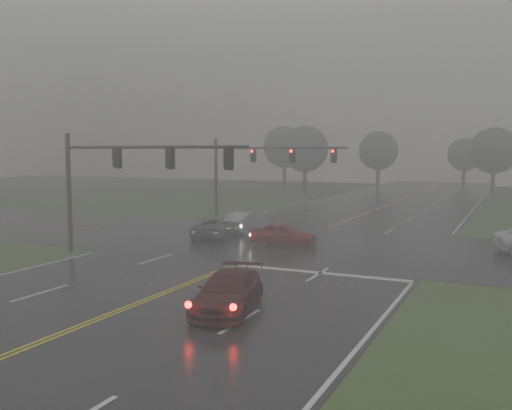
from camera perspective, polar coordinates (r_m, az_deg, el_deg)
The scene contains 14 objects.
main_road at distance 33.77m, azimuth 2.23°, elevation -4.34°, with size 18.00×160.00×0.02m, color black.
cross_street at distance 35.60m, azimuth 3.48°, elevation -3.84°, with size 120.00×14.00×0.02m, color black.
stop_bar at distance 27.07m, azimuth 6.46°, elevation -6.82°, with size 8.50×0.50×0.01m, color silver.
sedan_maroon at distance 20.79m, azimuth -2.78°, elevation -10.56°, with size 1.92×4.73×1.37m, color #3C0B0D.
sedan_red at distance 34.67m, azimuth 2.80°, elevation -4.09°, with size 1.62×4.02×1.37m, color maroon.
sedan_silver at distance 40.24m, azimuth -0.94°, elevation -2.76°, with size 1.56×4.48×1.47m, color gray.
car_grey at distance 37.98m, azimuth -3.92°, elevation -3.26°, with size 2.29×4.96×1.38m, color #4E5055.
signal_gantry_near at distance 31.44m, azimuth -13.66°, elevation 3.40°, with size 11.35×0.29×6.72m.
signal_gantry_far at distance 46.00m, azimuth -0.23°, elevation 4.19°, with size 11.38×0.34×6.77m.
tree_nw_a at distance 77.04m, azimuth 4.93°, elevation 5.61°, with size 6.22×6.22×9.13m.
tree_ne_a at distance 79.14m, azimuth 22.71°, elevation 5.04°, with size 5.97×5.97×8.77m.
tree_n_mid at distance 89.40m, azimuth 12.14°, elevation 5.32°, with size 5.97×5.97×8.77m.
tree_nw_b at distance 89.54m, azimuth 2.85°, elevation 5.82°, with size 6.58×6.58×9.66m.
tree_n_far at distance 97.98m, azimuth 20.12°, elevation 4.77°, with size 5.36×5.36×7.87m.
Camera 1 is at (12.86, -10.70, 5.72)m, focal length 40.00 mm.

